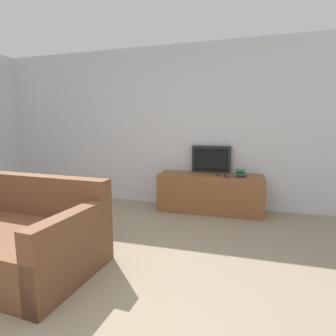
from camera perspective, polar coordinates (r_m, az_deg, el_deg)
name	(u,v)px	position (r m, az deg, el deg)	size (l,w,h in m)	color
ground_plane	(33,327)	(2.18, -27.25, -28.39)	(14.00, 14.00, 0.00)	gray
wall_back	(165,127)	(4.45, -0.73, 8.88)	(9.00, 0.06, 2.60)	silver
tv_stand	(210,193)	(4.11, 9.10, -5.40)	(1.58, 0.49, 0.58)	brown
television	(211,159)	(4.22, 9.39, 1.91)	(0.61, 0.09, 0.42)	black
book_stack	(241,173)	(3.97, 15.51, -1.12)	(0.16, 0.21, 0.10)	#7A3884
remote_on_stand	(218,174)	(4.03, 10.76, -1.32)	(0.08, 0.18, 0.02)	#2D2D2D
remote_secondary	(226,176)	(3.90, 12.60, -1.72)	(0.08, 0.20, 0.02)	#2D2D2D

